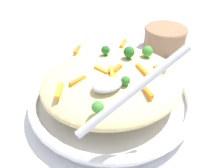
# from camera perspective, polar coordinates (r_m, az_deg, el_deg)

# --- Properties ---
(ground_plane) EXTENTS (2.40, 2.40, 0.00)m
(ground_plane) POSITION_cam_1_polar(r_m,az_deg,el_deg) (0.52, -0.00, -5.39)
(ground_plane) COLOR silver
(serving_bowl) EXTENTS (0.35, 0.35, 0.04)m
(serving_bowl) POSITION_cam_1_polar(r_m,az_deg,el_deg) (0.50, -0.00, -3.45)
(serving_bowl) COLOR silver
(serving_bowl) RESTS_ON ground_plane
(pasta_mound) EXTENTS (0.29, 0.27, 0.06)m
(pasta_mound) POSITION_cam_1_polar(r_m,az_deg,el_deg) (0.48, -0.00, 0.86)
(pasta_mound) COLOR #DBC689
(pasta_mound) RESTS_ON serving_bowl
(carrot_piece_0) EXTENTS (0.03, 0.03, 0.01)m
(carrot_piece_0) POSITION_cam_1_polar(r_m,az_deg,el_deg) (0.56, 2.76, 10.15)
(carrot_piece_0) COLOR orange
(carrot_piece_0) RESTS_ON pasta_mound
(carrot_piece_1) EXTENTS (0.01, 0.03, 0.01)m
(carrot_piece_1) POSITION_cam_1_polar(r_m,az_deg,el_deg) (0.41, 8.61, -1.88)
(carrot_piece_1) COLOR orange
(carrot_piece_1) RESTS_ON pasta_mound
(carrot_piece_2) EXTENTS (0.02, 0.04, 0.01)m
(carrot_piece_2) POSITION_cam_1_polar(r_m,az_deg,el_deg) (0.44, 0.02, 2.69)
(carrot_piece_2) COLOR orange
(carrot_piece_2) RESTS_ON pasta_mound
(carrot_piece_3) EXTENTS (0.02, 0.03, 0.01)m
(carrot_piece_3) POSITION_cam_1_polar(r_m,az_deg,el_deg) (0.45, -2.77, 3.76)
(carrot_piece_3) COLOR orange
(carrot_piece_3) RESTS_ON pasta_mound
(carrot_piece_4) EXTENTS (0.02, 0.04, 0.01)m
(carrot_piece_4) POSITION_cam_1_polar(r_m,az_deg,el_deg) (0.42, -13.04, -1.55)
(carrot_piece_4) COLOR orange
(carrot_piece_4) RESTS_ON pasta_mound
(carrot_piece_5) EXTENTS (0.02, 0.03, 0.01)m
(carrot_piece_5) POSITION_cam_1_polar(r_m,az_deg,el_deg) (0.47, 11.65, 3.62)
(carrot_piece_5) COLOR orange
(carrot_piece_5) RESTS_ON pasta_mound
(carrot_piece_6) EXTENTS (0.04, 0.02, 0.01)m
(carrot_piece_6) POSITION_cam_1_polar(r_m,az_deg,el_deg) (0.43, -8.52, 0.76)
(carrot_piece_6) COLOR orange
(carrot_piece_6) RESTS_ON pasta_mound
(carrot_piece_7) EXTENTS (0.01, 0.04, 0.01)m
(carrot_piece_7) POSITION_cam_1_polar(r_m,az_deg,el_deg) (0.45, 7.49, 3.49)
(carrot_piece_7) COLOR orange
(carrot_piece_7) RESTS_ON pasta_mound
(carrot_piece_8) EXTENTS (0.03, 0.02, 0.01)m
(carrot_piece_8) POSITION_cam_1_polar(r_m,az_deg,el_deg) (0.45, 1.23, 3.85)
(carrot_piece_8) COLOR orange
(carrot_piece_8) RESTS_ON pasta_mound
(carrot_piece_9) EXTENTS (0.03, 0.03, 0.01)m
(carrot_piece_9) POSITION_cam_1_polar(r_m,az_deg,el_deg) (0.54, -8.68, 8.49)
(carrot_piece_9) COLOR orange
(carrot_piece_9) RESTS_ON pasta_mound
(broccoli_floret_0) EXTENTS (0.02, 0.02, 0.02)m
(broccoli_floret_0) POSITION_cam_1_polar(r_m,az_deg,el_deg) (0.36, -3.56, -5.77)
(broccoli_floret_0) COLOR #377928
(broccoli_floret_0) RESTS_ON pasta_mound
(broccoli_floret_1) EXTENTS (0.02, 0.02, 0.03)m
(broccoli_floret_1) POSITION_cam_1_polar(r_m,az_deg,el_deg) (0.51, 8.75, 7.96)
(broccoli_floret_1) COLOR #377928
(broccoli_floret_1) RESTS_ON pasta_mound
(broccoli_floret_2) EXTENTS (0.02, 0.02, 0.02)m
(broccoli_floret_2) POSITION_cam_1_polar(r_m,az_deg,el_deg) (0.50, -1.62, 8.40)
(broccoli_floret_2) COLOR #205B1C
(broccoli_floret_2) RESTS_ON pasta_mound
(broccoli_floret_3) EXTENTS (0.02, 0.02, 0.03)m
(broccoli_floret_3) POSITION_cam_1_polar(r_m,az_deg,el_deg) (0.49, 4.23, 7.88)
(broccoli_floret_3) COLOR #205B1C
(broccoli_floret_3) RESTS_ON pasta_mound
(broccoli_floret_4) EXTENTS (0.02, 0.02, 0.02)m
(broccoli_floret_4) POSITION_cam_1_polar(r_m,az_deg,el_deg) (0.41, 3.85, 0.94)
(broccoli_floret_4) COLOR #296820
(broccoli_floret_4) RESTS_ON pasta_mound
(serving_spoon) EXTENTS (0.18, 0.11, 0.11)m
(serving_spoon) POSITION_cam_1_polar(r_m,az_deg,el_deg) (0.37, 1.05, -0.72)
(serving_spoon) COLOR #B7B7BC
(serving_spoon) RESTS_ON pasta_mound
(companion_bowl) EXTENTS (0.13, 0.13, 0.07)m
(companion_bowl) POSITION_cam_1_polar(r_m,az_deg,el_deg) (0.75, 12.98, 11.28)
(companion_bowl) COLOR #8C6B4C
(companion_bowl) RESTS_ON ground_plane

